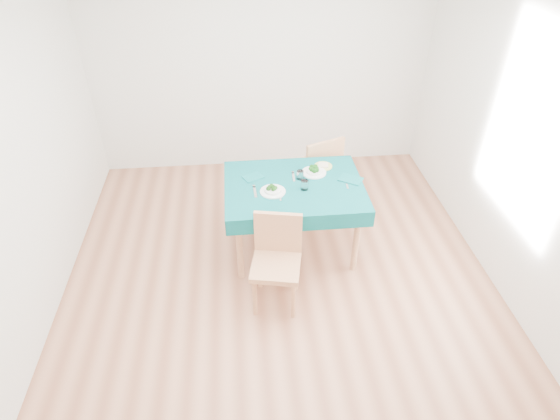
{
  "coord_description": "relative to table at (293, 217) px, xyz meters",
  "views": [
    {
      "loc": [
        -0.31,
        -3.13,
        3.17
      ],
      "look_at": [
        0.0,
        0.0,
        0.85
      ],
      "focal_mm": 30.0,
      "sensor_mm": 36.0,
      "label": 1
    }
  ],
  "objects": [
    {
      "name": "chair_far",
      "position": [
        0.34,
        0.84,
        0.19
      ],
      "size": [
        0.6,
        0.63,
        1.13
      ],
      "primitive_type": "cube",
      "rotation": [
        0.0,
        0.0,
        3.52
      ],
      "color": "tan",
      "rests_on": "ground"
    },
    {
      "name": "chair_near",
      "position": [
        -0.24,
        -0.73,
        0.13
      ],
      "size": [
        0.49,
        0.52,
        1.03
      ],
      "primitive_type": "cube",
      "rotation": [
        0.0,
        0.0,
        -0.2
      ],
      "color": "tan",
      "rests_on": "ground"
    },
    {
      "name": "side_plate",
      "position": [
        0.33,
        0.3,
        0.38
      ],
      "size": [
        0.18,
        0.18,
        0.01
      ],
      "primitive_type": "cylinder",
      "color": "#BDCB63",
      "rests_on": "table"
    },
    {
      "name": "tumbler_side",
      "position": [
        0.09,
        -0.08,
        0.43
      ],
      "size": [
        0.07,
        0.07,
        0.09
      ],
      "primitive_type": "cylinder",
      "color": "white",
      "rests_on": "table"
    },
    {
      "name": "bowl_far",
      "position": [
        0.22,
        0.19,
        0.42
      ],
      "size": [
        0.24,
        0.24,
        0.07
      ],
      "primitive_type": null,
      "color": "white",
      "rests_on": "table"
    },
    {
      "name": "bowl_near",
      "position": [
        -0.21,
        -0.1,
        0.42
      ],
      "size": [
        0.24,
        0.24,
        0.07
      ],
      "primitive_type": null,
      "color": "white",
      "rests_on": "table"
    },
    {
      "name": "room_shell",
      "position": [
        -0.18,
        -0.5,
        0.97
      ],
      "size": [
        4.02,
        4.52,
        2.73
      ],
      "color": "#93573D",
      "rests_on": "ground"
    },
    {
      "name": "fork_far",
      "position": [
        0.01,
        0.14,
        0.38
      ],
      "size": [
        0.03,
        0.17,
        0.0
      ],
      "primitive_type": "cube",
      "rotation": [
        0.0,
        0.0,
        -0.05
      ],
      "color": "silver",
      "rests_on": "table"
    },
    {
      "name": "bread_slice",
      "position": [
        0.33,
        0.3,
        0.4
      ],
      "size": [
        0.11,
        0.11,
        0.01
      ],
      "primitive_type": "cube",
      "rotation": [
        0.0,
        0.0,
        -0.13
      ],
      "color": "beige",
      "rests_on": "side_plate"
    },
    {
      "name": "napkin_far",
      "position": [
        0.55,
        0.04,
        0.39
      ],
      "size": [
        0.26,
        0.24,
        0.01
      ],
      "primitive_type": "cube",
      "rotation": [
        0.0,
        0.0,
        -0.58
      ],
      "color": "#0B5D5E",
      "rests_on": "table"
    },
    {
      "name": "knife_far",
      "position": [
        0.5,
        -0.0,
        0.38
      ],
      "size": [
        0.03,
        0.23,
        0.0
      ],
      "primitive_type": "cube",
      "rotation": [
        0.0,
        0.0,
        -0.07
      ],
      "color": "silver",
      "rests_on": "table"
    },
    {
      "name": "tumbler_center",
      "position": [
        0.07,
        0.1,
        0.42
      ],
      "size": [
        0.07,
        0.07,
        0.09
      ],
      "primitive_type": "cylinder",
      "color": "white",
      "rests_on": "table"
    },
    {
      "name": "table",
      "position": [
        0.0,
        0.0,
        0.0
      ],
      "size": [
        1.3,
        0.98,
        0.76
      ],
      "primitive_type": "cube",
      "color": "#075355",
      "rests_on": "ground"
    },
    {
      "name": "knife_near",
      "position": [
        -0.15,
        -0.15,
        0.38
      ],
      "size": [
        0.03,
        0.2,
        0.0
      ],
      "primitive_type": "cube",
      "rotation": [
        0.0,
        0.0,
        -0.06
      ],
      "color": "silver",
      "rests_on": "table"
    },
    {
      "name": "napkin_near",
      "position": [
        -0.38,
        0.17,
        0.38
      ],
      "size": [
        0.22,
        0.19,
        0.01
      ],
      "primitive_type": "cube",
      "rotation": [
        0.0,
        0.0,
        0.46
      ],
      "color": "#0B5D5E",
      "rests_on": "table"
    },
    {
      "name": "fork_near",
      "position": [
        -0.37,
        -0.08,
        0.38
      ],
      "size": [
        0.03,
        0.19,
        0.0
      ],
      "primitive_type": "cube",
      "rotation": [
        0.0,
        0.0,
        0.04
      ],
      "color": "silver",
      "rests_on": "table"
    }
  ]
}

